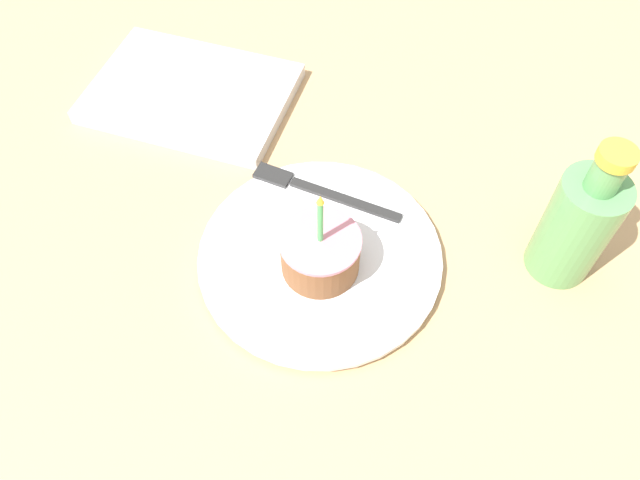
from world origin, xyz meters
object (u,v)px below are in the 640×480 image
Objects in this scene: bottle at (577,224)px; marble_board at (191,93)px; cake_slice at (317,252)px; plate at (320,257)px; fork at (315,190)px.

bottle reaches higher than marble_board.
bottle is 0.70× the size of marble_board.
bottle is at bearing -158.99° from cake_slice.
cake_slice is (-0.00, 0.02, 0.03)m from plate.
plate is 0.04m from cake_slice.
bottle is 0.53m from marble_board.
fork is at bearing 152.05° from marble_board.
bottle reaches higher than cake_slice.
fork is 0.69× the size of marble_board.
marble_board is at bearing -38.34° from plate.
fork reaches higher than plate.
fork is (0.03, -0.08, 0.01)m from plate.
marble_board is at bearing -13.00° from bottle.
bottle is (-0.29, 0.00, 0.06)m from fork.
plate is 0.09m from fork.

